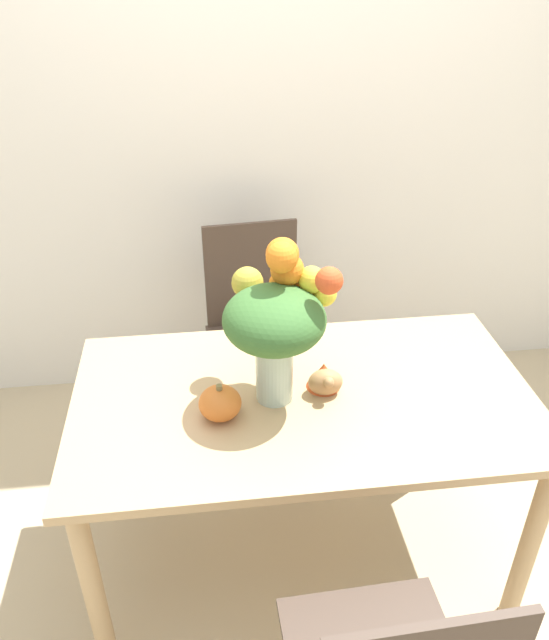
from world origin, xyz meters
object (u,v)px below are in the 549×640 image
at_px(dining_chair_near_window, 257,332).
at_px(turkey_figurine, 324,378).
at_px(flower_vase, 277,317).
at_px(pumpkin, 220,403).

bearing_deg(dining_chair_near_window, turkey_figurine, -84.17).
bearing_deg(flower_vase, turkey_figurine, 0.42).
height_order(flower_vase, turkey_figurine, flower_vase).
bearing_deg(dining_chair_near_window, pumpkin, -108.00).
bearing_deg(pumpkin, turkey_figurine, 15.53).
bearing_deg(pumpkin, dining_chair_near_window, 77.21).
bearing_deg(flower_vase, pumpkin, -153.45).
xyz_separation_m(pumpkin, dining_chair_near_window, (0.19, 0.82, -0.29)).
height_order(flower_vase, dining_chair_near_window, flower_vase).
relative_size(pumpkin, turkey_figurine, 0.87).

